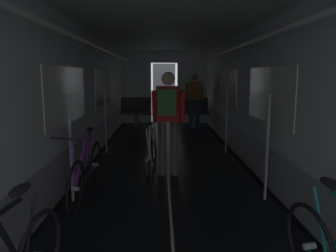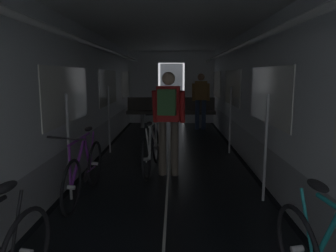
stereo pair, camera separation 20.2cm
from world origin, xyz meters
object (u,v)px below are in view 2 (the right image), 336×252
at_px(bench_seat_far_right, 199,109).
at_px(bicycle_white_in_aisle, 151,149).
at_px(bicycle_purple, 84,170).
at_px(person_cyclist_aisle, 168,114).
at_px(bench_seat_far_left, 142,109).
at_px(person_standing_near_bench, 201,97).

height_order(bench_seat_far_right, bicycle_white_in_aisle, bench_seat_far_right).
distance_m(bicycle_purple, person_cyclist_aisle, 1.62).
distance_m(bench_seat_far_right, bicycle_purple, 6.25).
height_order(bicycle_purple, person_cyclist_aisle, person_cyclist_aisle).
distance_m(bench_seat_far_right, person_cyclist_aisle, 5.02).
height_order(bench_seat_far_left, bicycle_white_in_aisle, bench_seat_far_left).
bearing_deg(bicycle_white_in_aisle, bench_seat_far_left, 97.49).
bearing_deg(bicycle_white_in_aisle, bench_seat_far_right, 75.67).
relative_size(bicycle_white_in_aisle, person_standing_near_bench, 1.00).
height_order(person_cyclist_aisle, person_standing_near_bench, same).
relative_size(bench_seat_far_left, person_standing_near_bench, 0.58).
xyz_separation_m(bicycle_white_in_aisle, person_standing_near_bench, (1.19, 4.28, 0.59)).
distance_m(person_cyclist_aisle, person_standing_near_bench, 4.63).
height_order(bench_seat_far_left, person_cyclist_aisle, person_cyclist_aisle).
relative_size(bench_seat_far_left, bicycle_white_in_aisle, 0.58).
xyz_separation_m(bicycle_purple, person_cyclist_aisle, (1.10, 1.01, 0.63)).
distance_m(bench_seat_far_right, person_standing_near_bench, 0.55).
bearing_deg(bicycle_white_in_aisle, bicycle_purple, -122.34).
bearing_deg(bench_seat_far_left, person_cyclist_aisle, -79.57).
xyz_separation_m(bench_seat_far_right, person_standing_near_bench, (0.00, -0.38, 0.41)).
bearing_deg(person_standing_near_bench, bench_seat_far_left, 168.21).
bearing_deg(person_cyclist_aisle, bicycle_white_in_aisle, 137.91).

